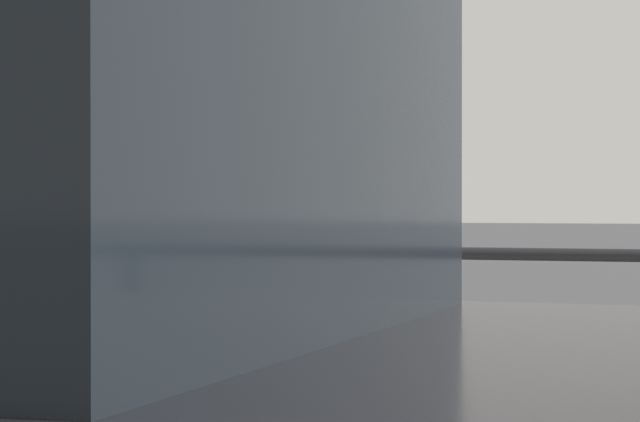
{
  "coord_description": "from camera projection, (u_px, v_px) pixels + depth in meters",
  "views": [
    {
      "loc": [
        1.22,
        -3.44,
        1.36
      ],
      "look_at": [
        -0.06,
        0.51,
        1.33
      ],
      "focal_mm": 76.42,
      "sensor_mm": 36.0,
      "label": 1
    }
  ],
  "objects": [
    {
      "name": "parking_meter",
      "position": [
        379.0,
        247.0,
        3.99
      ],
      "size": [
        0.16,
        0.17,
        1.55
      ],
      "rotation": [
        0.0,
        0.0,
        3.19
      ],
      "color": "slate",
      "rests_on": "sidewalk_curb"
    },
    {
      "name": "pedestrian_at_meter",
      "position": [
        202.0,
        267.0,
        4.26
      ],
      "size": [
        0.68,
        0.61,
        1.79
      ],
      "rotation": [
        0.0,
        0.0,
        -0.08
      ],
      "color": "brown",
      "rests_on": "sidewalk_curb"
    },
    {
      "name": "background_railing",
      "position": [
        491.0,
        308.0,
        6.43
      ],
      "size": [
        24.06,
        0.06,
        1.02
      ],
      "color": "black",
      "rests_on": "sidewalk_curb"
    }
  ]
}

